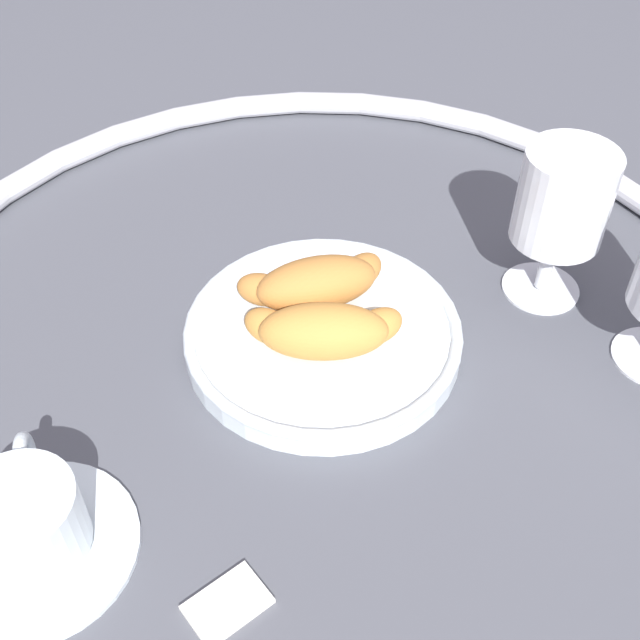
% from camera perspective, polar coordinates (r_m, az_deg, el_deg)
% --- Properties ---
extents(ground_plane, '(2.20, 2.20, 0.00)m').
position_cam_1_polar(ground_plane, '(0.67, -0.27, -1.07)').
color(ground_plane, '#4C4F56').
extents(table_chrome_rim, '(0.75, 0.75, 0.02)m').
position_cam_1_polar(table_chrome_rim, '(0.66, -0.28, -0.34)').
color(table_chrome_rim, silver).
rests_on(table_chrome_rim, ground_plane).
extents(pastry_plate, '(0.23, 0.23, 0.02)m').
position_cam_1_polar(pastry_plate, '(0.65, 0.00, -1.08)').
color(pastry_plate, silver).
rests_on(pastry_plate, ground_plane).
extents(croissant_large, '(0.12, 0.10, 0.04)m').
position_cam_1_polar(croissant_large, '(0.61, 0.26, -0.72)').
color(croissant_large, '#CC893D').
rests_on(croissant_large, pastry_plate).
extents(croissant_small, '(0.14, 0.08, 0.04)m').
position_cam_1_polar(croissant_small, '(0.65, -0.32, 2.71)').
color(croissant_small, '#BC7A38').
rests_on(croissant_small, pastry_plate).
extents(coffee_cup_near, '(0.14, 0.14, 0.06)m').
position_cam_1_polar(coffee_cup_near, '(0.56, -20.31, -13.82)').
color(coffee_cup_near, silver).
rests_on(coffee_cup_near, ground_plane).
extents(juice_glass_right, '(0.08, 0.08, 0.14)m').
position_cam_1_polar(juice_glass_right, '(0.68, 17.02, 7.91)').
color(juice_glass_right, white).
rests_on(juice_glass_right, ground_plane).
extents(sugar_packet, '(0.06, 0.04, 0.01)m').
position_cam_1_polar(sugar_packet, '(0.53, -6.70, -19.55)').
color(sugar_packet, white).
rests_on(sugar_packet, ground_plane).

